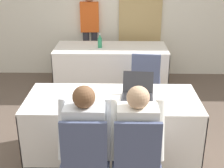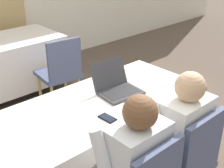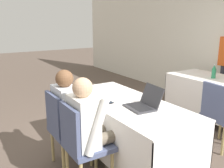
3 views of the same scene
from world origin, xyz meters
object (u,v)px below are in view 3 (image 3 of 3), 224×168
at_px(cell_phone, 108,103).
at_px(chair_near_left, 65,126).
at_px(laptop, 143,104).
at_px(person_checkered_shirt, 72,112).
at_px(chair_near_right, 82,142).
at_px(person_white_shirt, 91,125).
at_px(chair_far_spare, 220,113).
at_px(water_bottle, 214,72).

relative_size(cell_phone, chair_near_left, 0.15).
xyz_separation_m(laptop, person_checkered_shirt, (-0.51, -0.64, -0.12)).
height_order(chair_near_right, person_checkered_shirt, person_checkered_shirt).
bearing_deg(chair_near_left, laptop, -124.10).
height_order(chair_near_left, chair_near_right, same).
height_order(chair_near_right, person_white_shirt, person_white_shirt).
bearing_deg(person_checkered_shirt, laptop, -128.17).
distance_m(chair_near_right, person_white_shirt, 0.19).
distance_m(chair_far_spare, person_white_shirt, 1.83).
xyz_separation_m(laptop, chair_near_right, (-0.04, -0.75, -0.28)).
relative_size(chair_near_left, person_checkered_shirt, 0.78).
xyz_separation_m(water_bottle, chair_far_spare, (0.71, -0.79, -0.35)).
bearing_deg(cell_phone, laptop, 33.93).
height_order(laptop, person_white_shirt, person_white_shirt).
bearing_deg(water_bottle, person_white_shirt, -79.66).
bearing_deg(cell_phone, water_bottle, 91.13).
bearing_deg(chair_near_left, person_checkered_shirt, -90.00).
distance_m(water_bottle, chair_far_spare, 1.12).
height_order(laptop, chair_far_spare, laptop).
xyz_separation_m(cell_phone, chair_far_spare, (0.53, 1.42, -0.24)).
bearing_deg(water_bottle, cell_phone, -85.32).
relative_size(laptop, chair_near_left, 0.41).
distance_m(laptop, cell_phone, 0.43).
relative_size(water_bottle, person_checkered_shirt, 0.21).
distance_m(chair_near_right, person_checkered_shirt, 0.50).
relative_size(water_bottle, person_white_shirt, 0.21).
xyz_separation_m(chair_near_left, person_checkered_shirt, (0.00, 0.10, 0.16)).
xyz_separation_m(chair_far_spare, person_checkered_shirt, (-0.70, -1.81, 0.16)).
bearing_deg(chair_near_right, water_bottle, -80.05).
distance_m(chair_near_left, chair_far_spare, 2.04).
height_order(water_bottle, chair_near_left, water_bottle).
bearing_deg(laptop, chair_near_right, -87.96).
bearing_deg(person_checkered_shirt, water_bottle, -89.71).
distance_m(chair_near_left, person_white_shirt, 0.50).
bearing_deg(chair_near_right, chair_near_left, 0.00).
distance_m(cell_phone, person_white_shirt, 0.49).
relative_size(cell_phone, chair_near_right, 0.15).
bearing_deg(cell_phone, person_checkered_shirt, -117.17).
bearing_deg(water_bottle, laptop, -75.15).
bearing_deg(laptop, cell_phone, -137.07).
bearing_deg(chair_near_right, person_checkered_shirt, -12.64).
relative_size(laptop, cell_phone, 2.71).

